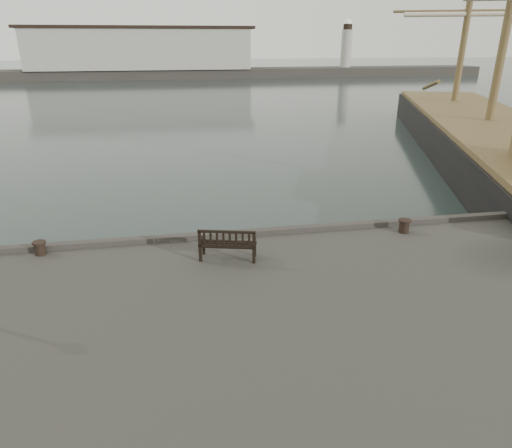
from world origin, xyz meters
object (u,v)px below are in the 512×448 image
Objects in this scene: bollard_right at (404,226)px; bench at (228,249)px; tall_ship_main at (484,147)px; bollard_left at (40,248)px.

bench is at bearing -170.97° from bollard_right.
bench is at bearing -121.15° from tall_ship_main.
bollard_right is at bearing -112.37° from tall_ship_main.
tall_ship_main reaches higher than bollard_left.
tall_ship_main is at bearing 47.45° from bollard_right.
bollard_left is 12.13m from bollard_right.
bollard_right reaches higher than bollard_left.
bollard_right is (12.13, -0.35, 0.02)m from bollard_left.
bollard_left is (-5.78, 1.36, -0.10)m from bench.
bench is 4.22× the size of bollard_left.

